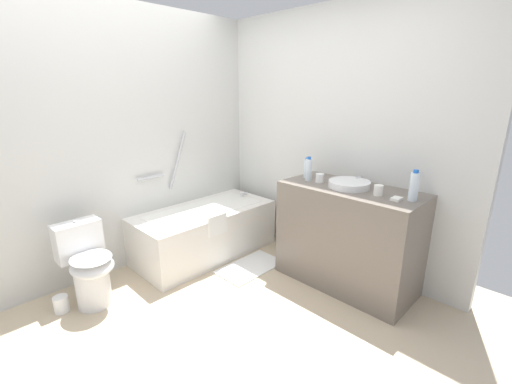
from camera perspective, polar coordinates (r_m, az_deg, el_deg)
ground_plane at (r=2.77m, az=-10.16°, el=-21.07°), size 4.18×4.18×0.00m
wall_back_tiled at (r=3.36m, az=-24.06°, el=7.33°), size 3.58×0.10×2.43m
wall_right_mirror at (r=3.42m, az=11.92°, el=8.54°), size 0.10×2.84×2.43m
bathtub at (r=3.64m, az=-8.59°, el=-6.27°), size 1.46×0.69×1.27m
toilet at (r=3.08m, az=-26.41°, el=-11.04°), size 0.35×0.50×0.68m
vanity_counter at (r=3.11m, az=15.15°, el=-7.28°), size 0.57×1.17×0.90m
sink_basin at (r=2.96m, az=15.42°, el=1.29°), size 0.35×0.35×0.06m
sink_faucet at (r=3.13m, az=17.25°, el=2.01°), size 0.12×0.15×0.06m
water_bottle_0 at (r=3.10m, az=8.86°, el=3.77°), size 0.06×0.06×0.22m
water_bottle_1 at (r=2.74m, az=25.07°, el=0.86°), size 0.07×0.07×0.23m
water_bottle_2 at (r=3.20m, az=8.57°, el=3.94°), size 0.06×0.06×0.19m
drinking_glass_0 at (r=3.06m, az=10.70°, el=2.34°), size 0.07×0.07×0.08m
drinking_glass_1 at (r=2.80m, az=19.91°, el=0.28°), size 0.07×0.07×0.08m
soap_dish at (r=2.73m, az=22.58°, el=-1.07°), size 0.09×0.06×0.02m
bath_mat at (r=3.44m, az=-1.00°, el=-12.50°), size 0.65×0.37×0.01m
toilet_paper_roll at (r=3.21m, az=-29.96°, el=-16.03°), size 0.11×0.11×0.13m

